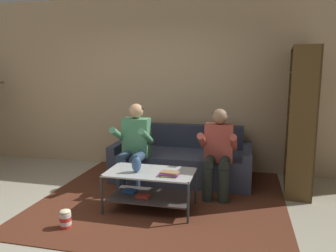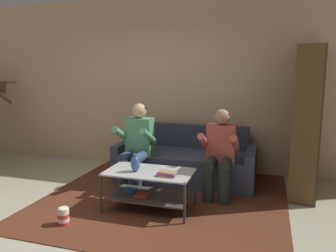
{
  "view_description": "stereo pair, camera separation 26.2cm",
  "coord_description": "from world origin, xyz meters",
  "px_view_note": "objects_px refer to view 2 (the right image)",
  "views": [
    {
      "loc": [
        1.53,
        -3.03,
        1.67
      ],
      "look_at": [
        0.6,
        0.86,
        1.0
      ],
      "focal_mm": 35.0,
      "sensor_mm": 36.0,
      "label": 1
    },
    {
      "loc": [
        1.79,
        -2.96,
        1.67
      ],
      "look_at": [
        0.6,
        0.86,
        1.0
      ],
      "focal_mm": 35.0,
      "sensor_mm": 36.0,
      "label": 2
    }
  ],
  "objects_px": {
    "book_stack": "(167,174)",
    "coffee_table": "(149,184)",
    "person_seated_left": "(137,142)",
    "bookshelf": "(309,133)",
    "couch": "(186,162)",
    "popcorn_tub": "(63,216)",
    "vase": "(135,163)",
    "person_seated_right": "(220,150)"
  },
  "relations": [
    {
      "from": "person_seated_left",
      "to": "person_seated_right",
      "type": "xyz_separation_m",
      "value": [
        1.19,
        -0.0,
        -0.02
      ]
    },
    {
      "from": "couch",
      "to": "book_stack",
      "type": "relative_size",
      "value": 9.3
    },
    {
      "from": "vase",
      "to": "bookshelf",
      "type": "relative_size",
      "value": 0.11
    },
    {
      "from": "book_stack",
      "to": "popcorn_tub",
      "type": "distance_m",
      "value": 1.23
    },
    {
      "from": "person_seated_left",
      "to": "bookshelf",
      "type": "xyz_separation_m",
      "value": [
        2.33,
        0.56,
        0.16
      ]
    },
    {
      "from": "person_seated_right",
      "to": "bookshelf",
      "type": "bearing_deg",
      "value": 26.21
    },
    {
      "from": "person_seated_left",
      "to": "popcorn_tub",
      "type": "height_order",
      "value": "person_seated_left"
    },
    {
      "from": "coffee_table",
      "to": "popcorn_tub",
      "type": "height_order",
      "value": "coffee_table"
    },
    {
      "from": "person_seated_right",
      "to": "popcorn_tub",
      "type": "relative_size",
      "value": 5.53
    },
    {
      "from": "person_seated_left",
      "to": "bookshelf",
      "type": "bearing_deg",
      "value": 13.44
    },
    {
      "from": "book_stack",
      "to": "popcorn_tub",
      "type": "xyz_separation_m",
      "value": [
        -1.01,
        -0.57,
        -0.4
      ]
    },
    {
      "from": "vase",
      "to": "bookshelf",
      "type": "bearing_deg",
      "value": 32.72
    },
    {
      "from": "couch",
      "to": "person_seated_left",
      "type": "height_order",
      "value": "person_seated_left"
    },
    {
      "from": "vase",
      "to": "coffee_table",
      "type": "bearing_deg",
      "value": 22.21
    },
    {
      "from": "vase",
      "to": "couch",
      "type": "bearing_deg",
      "value": 76.94
    },
    {
      "from": "person_seated_right",
      "to": "coffee_table",
      "type": "relative_size",
      "value": 1.11
    },
    {
      "from": "coffee_table",
      "to": "vase",
      "type": "relative_size",
      "value": 4.86
    },
    {
      "from": "person_seated_right",
      "to": "book_stack",
      "type": "height_order",
      "value": "person_seated_right"
    },
    {
      "from": "bookshelf",
      "to": "popcorn_tub",
      "type": "bearing_deg",
      "value": -143.77
    },
    {
      "from": "couch",
      "to": "book_stack",
      "type": "distance_m",
      "value": 1.38
    },
    {
      "from": "book_stack",
      "to": "bookshelf",
      "type": "xyz_separation_m",
      "value": [
        1.62,
        1.35,
        0.32
      ]
    },
    {
      "from": "person_seated_left",
      "to": "popcorn_tub",
      "type": "relative_size",
      "value": 5.73
    },
    {
      "from": "coffee_table",
      "to": "bookshelf",
      "type": "bearing_deg",
      "value": 33.45
    },
    {
      "from": "couch",
      "to": "book_stack",
      "type": "bearing_deg",
      "value": -85.44
    },
    {
      "from": "vase",
      "to": "bookshelf",
      "type": "xyz_separation_m",
      "value": [
        2.03,
        1.31,
        0.24
      ]
    },
    {
      "from": "person_seated_right",
      "to": "popcorn_tub",
      "type": "height_order",
      "value": "person_seated_right"
    },
    {
      "from": "couch",
      "to": "coffee_table",
      "type": "height_order",
      "value": "couch"
    },
    {
      "from": "book_stack",
      "to": "coffee_table",
      "type": "bearing_deg",
      "value": 158.38
    },
    {
      "from": "couch",
      "to": "person_seated_right",
      "type": "distance_m",
      "value": 0.89
    },
    {
      "from": "couch",
      "to": "coffee_table",
      "type": "relative_size",
      "value": 2.0
    },
    {
      "from": "couch",
      "to": "person_seated_right",
      "type": "relative_size",
      "value": 1.79
    },
    {
      "from": "coffee_table",
      "to": "book_stack",
      "type": "bearing_deg",
      "value": -21.62
    },
    {
      "from": "couch",
      "to": "coffee_table",
      "type": "bearing_deg",
      "value": -97.21
    },
    {
      "from": "coffee_table",
      "to": "bookshelf",
      "type": "xyz_separation_m",
      "value": [
        1.89,
        1.25,
        0.5
      ]
    },
    {
      "from": "popcorn_tub",
      "to": "person_seated_right",
      "type": "bearing_deg",
      "value": 42.49
    },
    {
      "from": "couch",
      "to": "person_seated_left",
      "type": "distance_m",
      "value": 0.9
    },
    {
      "from": "vase",
      "to": "popcorn_tub",
      "type": "bearing_deg",
      "value": -133.85
    },
    {
      "from": "book_stack",
      "to": "popcorn_tub",
      "type": "relative_size",
      "value": 1.07
    },
    {
      "from": "vase",
      "to": "person_seated_right",
      "type": "bearing_deg",
      "value": 39.79
    },
    {
      "from": "bookshelf",
      "to": "person_seated_right",
      "type": "bearing_deg",
      "value": -153.79
    },
    {
      "from": "coffee_table",
      "to": "person_seated_right",
      "type": "bearing_deg",
      "value": 42.46
    },
    {
      "from": "book_stack",
      "to": "bookshelf",
      "type": "bearing_deg",
      "value": 39.81
    }
  ]
}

